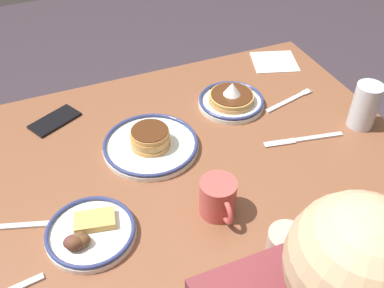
{
  "coord_description": "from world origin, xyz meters",
  "views": [
    {
      "loc": [
        0.31,
        0.85,
        1.57
      ],
      "look_at": [
        -0.04,
        0.01,
        0.78
      ],
      "focal_mm": 41.88,
      "sensor_mm": 36.0,
      "label": 1
    }
  ],
  "objects_px": {
    "plate_near_main": "(151,143)",
    "fork_far": "(12,226)",
    "plate_far_companion": "(89,233)",
    "paper_napkin": "(274,62)",
    "drinking_glass": "(364,108)",
    "butter_knife": "(303,139)",
    "cell_phone": "(55,121)",
    "fork_near": "(289,100)",
    "plate_center_pancakes": "(231,100)",
    "coffee_mug": "(218,198)"
  },
  "relations": [
    {
      "from": "drinking_glass",
      "to": "butter_knife",
      "type": "xyz_separation_m",
      "value": [
        0.19,
        -0.0,
        -0.06
      ]
    },
    {
      "from": "coffee_mug",
      "to": "fork_near",
      "type": "relative_size",
      "value": 0.63
    },
    {
      "from": "plate_near_main",
      "to": "fork_far",
      "type": "xyz_separation_m",
      "value": [
        0.38,
        0.13,
        -0.02
      ]
    },
    {
      "from": "drinking_glass",
      "to": "paper_napkin",
      "type": "xyz_separation_m",
      "value": [
        0.05,
        -0.4,
        -0.06
      ]
    },
    {
      "from": "coffee_mug",
      "to": "drinking_glass",
      "type": "xyz_separation_m",
      "value": [
        -0.52,
        -0.14,
        0.01
      ]
    },
    {
      "from": "plate_center_pancakes",
      "to": "fork_far",
      "type": "bearing_deg",
      "value": 18.88
    },
    {
      "from": "plate_near_main",
      "to": "fork_far",
      "type": "relative_size",
      "value": 1.49
    },
    {
      "from": "fork_near",
      "to": "fork_far",
      "type": "distance_m",
      "value": 0.87
    },
    {
      "from": "fork_far",
      "to": "butter_knife",
      "type": "relative_size",
      "value": 0.76
    },
    {
      "from": "plate_far_companion",
      "to": "butter_knife",
      "type": "xyz_separation_m",
      "value": [
        -0.63,
        -0.1,
        -0.01
      ]
    },
    {
      "from": "plate_near_main",
      "to": "coffee_mug",
      "type": "height_order",
      "value": "coffee_mug"
    },
    {
      "from": "cell_phone",
      "to": "fork_far",
      "type": "relative_size",
      "value": 0.82
    },
    {
      "from": "plate_far_companion",
      "to": "coffee_mug",
      "type": "relative_size",
      "value": 1.72
    },
    {
      "from": "fork_near",
      "to": "plate_center_pancakes",
      "type": "bearing_deg",
      "value": -16.62
    },
    {
      "from": "coffee_mug",
      "to": "butter_knife",
      "type": "bearing_deg",
      "value": -156.79
    },
    {
      "from": "paper_napkin",
      "to": "cell_phone",
      "type": "bearing_deg",
      "value": 3.1
    },
    {
      "from": "cell_phone",
      "to": "fork_far",
      "type": "xyz_separation_m",
      "value": [
        0.16,
        0.36,
        -0.0
      ]
    },
    {
      "from": "paper_napkin",
      "to": "plate_far_companion",
      "type": "bearing_deg",
      "value": 32.74
    },
    {
      "from": "plate_center_pancakes",
      "to": "fork_near",
      "type": "xyz_separation_m",
      "value": [
        -0.18,
        0.05,
        -0.02
      ]
    },
    {
      "from": "plate_center_pancakes",
      "to": "cell_phone",
      "type": "xyz_separation_m",
      "value": [
        0.52,
        -0.13,
        -0.02
      ]
    },
    {
      "from": "plate_center_pancakes",
      "to": "paper_napkin",
      "type": "distance_m",
      "value": 0.3
    },
    {
      "from": "fork_near",
      "to": "coffee_mug",
      "type": "bearing_deg",
      "value": 38.69
    },
    {
      "from": "plate_near_main",
      "to": "butter_knife",
      "type": "bearing_deg",
      "value": 161.99
    },
    {
      "from": "paper_napkin",
      "to": "fork_far",
      "type": "height_order",
      "value": "fork_far"
    },
    {
      "from": "plate_center_pancakes",
      "to": "plate_far_companion",
      "type": "relative_size",
      "value": 0.99
    },
    {
      "from": "paper_napkin",
      "to": "fork_far",
      "type": "bearing_deg",
      "value": 23.23
    },
    {
      "from": "drinking_glass",
      "to": "fork_near",
      "type": "xyz_separation_m",
      "value": [
        0.13,
        -0.18,
        -0.06
      ]
    },
    {
      "from": "coffee_mug",
      "to": "fork_near",
      "type": "bearing_deg",
      "value": -141.31
    },
    {
      "from": "drinking_glass",
      "to": "paper_napkin",
      "type": "bearing_deg",
      "value": -82.92
    },
    {
      "from": "cell_phone",
      "to": "fork_far",
      "type": "distance_m",
      "value": 0.39
    },
    {
      "from": "paper_napkin",
      "to": "butter_knife",
      "type": "xyz_separation_m",
      "value": [
        0.14,
        0.4,
        0.0
      ]
    },
    {
      "from": "fork_near",
      "to": "paper_napkin",
      "type": "bearing_deg",
      "value": -109.09
    },
    {
      "from": "plate_far_companion",
      "to": "fork_far",
      "type": "distance_m",
      "value": 0.19
    },
    {
      "from": "plate_center_pancakes",
      "to": "paper_napkin",
      "type": "bearing_deg",
      "value": -146.51
    },
    {
      "from": "paper_napkin",
      "to": "fork_near",
      "type": "distance_m",
      "value": 0.23
    },
    {
      "from": "plate_far_companion",
      "to": "drinking_glass",
      "type": "distance_m",
      "value": 0.83
    },
    {
      "from": "plate_far_companion",
      "to": "paper_napkin",
      "type": "bearing_deg",
      "value": -147.26
    },
    {
      "from": "plate_near_main",
      "to": "plate_far_companion",
      "type": "xyz_separation_m",
      "value": [
        0.22,
        0.23,
        -0.0
      ]
    },
    {
      "from": "plate_near_main",
      "to": "butter_knife",
      "type": "xyz_separation_m",
      "value": [
        -0.41,
        0.13,
        -0.02
      ]
    },
    {
      "from": "paper_napkin",
      "to": "butter_knife",
      "type": "relative_size",
      "value": 0.65
    },
    {
      "from": "butter_knife",
      "to": "paper_napkin",
      "type": "bearing_deg",
      "value": -109.56
    },
    {
      "from": "plate_far_companion",
      "to": "fork_near",
      "type": "distance_m",
      "value": 0.75
    },
    {
      "from": "plate_center_pancakes",
      "to": "plate_far_companion",
      "type": "height_order",
      "value": "plate_center_pancakes"
    },
    {
      "from": "plate_near_main",
      "to": "plate_center_pancakes",
      "type": "xyz_separation_m",
      "value": [
        -0.29,
        -0.1,
        0.0
      ]
    },
    {
      "from": "fork_far",
      "to": "coffee_mug",
      "type": "bearing_deg",
      "value": 162.9
    },
    {
      "from": "drinking_glass",
      "to": "cell_phone",
      "type": "xyz_separation_m",
      "value": [
        0.82,
        -0.36,
        -0.06
      ]
    },
    {
      "from": "paper_napkin",
      "to": "fork_far",
      "type": "distance_m",
      "value": 1.01
    },
    {
      "from": "plate_center_pancakes",
      "to": "butter_knife",
      "type": "relative_size",
      "value": 0.88
    },
    {
      "from": "butter_knife",
      "to": "cell_phone",
      "type": "bearing_deg",
      "value": -29.35
    },
    {
      "from": "coffee_mug",
      "to": "drinking_glass",
      "type": "relative_size",
      "value": 0.87
    }
  ]
}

